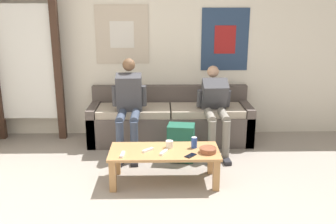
{
  "coord_description": "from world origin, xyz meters",
  "views": [
    {
      "loc": [
        0.04,
        -3.07,
        1.92
      ],
      "look_at": [
        0.13,
        1.28,
        0.68
      ],
      "focal_mm": 40.0,
      "sensor_mm": 36.0,
      "label": 1
    }
  ],
  "objects_px": {
    "game_controller_near_right": "(164,152)",
    "cell_phone": "(191,155)",
    "person_seated_adult": "(129,103)",
    "ceramic_bowl": "(208,150)",
    "couch": "(170,122)",
    "game_controller_near_left": "(148,150)",
    "coffee_table": "(164,156)",
    "backpack": "(181,143)",
    "game_controller_far_center": "(123,154)",
    "person_seated_teen": "(215,106)",
    "pillar_candle": "(169,144)",
    "drink_can_blue": "(194,142)"
  },
  "relations": [
    {
      "from": "drink_can_blue",
      "to": "coffee_table",
      "type": "bearing_deg",
      "value": -167.75
    },
    {
      "from": "person_seated_adult",
      "to": "game_controller_near_right",
      "type": "relative_size",
      "value": 8.62
    },
    {
      "from": "game_controller_near_left",
      "to": "person_seated_adult",
      "type": "bearing_deg",
      "value": 106.18
    },
    {
      "from": "backpack",
      "to": "pillar_candle",
      "type": "xyz_separation_m",
      "value": [
        -0.16,
        -0.53,
        0.19
      ]
    },
    {
      "from": "ceramic_bowl",
      "to": "person_seated_adult",
      "type": "bearing_deg",
      "value": 132.25
    },
    {
      "from": "person_seated_adult",
      "to": "drink_can_blue",
      "type": "xyz_separation_m",
      "value": [
        0.8,
        -0.88,
        -0.23
      ]
    },
    {
      "from": "game_controller_near_right",
      "to": "cell_phone",
      "type": "distance_m",
      "value": 0.3
    },
    {
      "from": "person_seated_adult",
      "to": "game_controller_near_right",
      "type": "bearing_deg",
      "value": -66.45
    },
    {
      "from": "ceramic_bowl",
      "to": "game_controller_far_center",
      "type": "distance_m",
      "value": 0.92
    },
    {
      "from": "ceramic_bowl",
      "to": "game_controller_near_right",
      "type": "height_order",
      "value": "ceramic_bowl"
    },
    {
      "from": "backpack",
      "to": "ceramic_bowl",
      "type": "distance_m",
      "value": 0.75
    },
    {
      "from": "game_controller_far_center",
      "to": "drink_can_blue",
      "type": "bearing_deg",
      "value": 15.05
    },
    {
      "from": "ceramic_bowl",
      "to": "person_seated_teen",
      "type": "bearing_deg",
      "value": 78.1
    },
    {
      "from": "person_seated_teen",
      "to": "cell_phone",
      "type": "relative_size",
      "value": 7.58
    },
    {
      "from": "pillar_candle",
      "to": "game_controller_near_right",
      "type": "xyz_separation_m",
      "value": [
        -0.07,
        -0.17,
        -0.03
      ]
    },
    {
      "from": "game_controller_near_right",
      "to": "cell_phone",
      "type": "xyz_separation_m",
      "value": [
        0.29,
        -0.08,
        -0.01
      ]
    },
    {
      "from": "couch",
      "to": "game_controller_near_right",
      "type": "distance_m",
      "value": 1.44
    },
    {
      "from": "game_controller_near_right",
      "to": "ceramic_bowl",
      "type": "bearing_deg",
      "value": 1.37
    },
    {
      "from": "ceramic_bowl",
      "to": "coffee_table",
      "type": "bearing_deg",
      "value": 171.08
    },
    {
      "from": "backpack",
      "to": "pillar_candle",
      "type": "height_order",
      "value": "same"
    },
    {
      "from": "coffee_table",
      "to": "cell_phone",
      "type": "xyz_separation_m",
      "value": [
        0.28,
        -0.17,
        0.07
      ]
    },
    {
      "from": "coffee_table",
      "to": "ceramic_bowl",
      "type": "relative_size",
      "value": 6.4
    },
    {
      "from": "person_seated_teen",
      "to": "backpack",
      "type": "xyz_separation_m",
      "value": [
        -0.48,
        -0.38,
        -0.39
      ]
    },
    {
      "from": "couch",
      "to": "cell_phone",
      "type": "xyz_separation_m",
      "value": [
        0.18,
        -1.52,
        0.1
      ]
    },
    {
      "from": "backpack",
      "to": "ceramic_bowl",
      "type": "xyz_separation_m",
      "value": [
        0.26,
        -0.69,
        0.19
      ]
    },
    {
      "from": "game_controller_near_right",
      "to": "cell_phone",
      "type": "relative_size",
      "value": 0.98
    },
    {
      "from": "drink_can_blue",
      "to": "game_controller_far_center",
      "type": "height_order",
      "value": "drink_can_blue"
    },
    {
      "from": "person_seated_teen",
      "to": "game_controller_near_right",
      "type": "relative_size",
      "value": 7.73
    },
    {
      "from": "person_seated_adult",
      "to": "person_seated_teen",
      "type": "relative_size",
      "value": 1.11
    },
    {
      "from": "person_seated_adult",
      "to": "ceramic_bowl",
      "type": "distance_m",
      "value": 1.42
    },
    {
      "from": "person_seated_adult",
      "to": "ceramic_bowl",
      "type": "bearing_deg",
      "value": -47.75
    },
    {
      "from": "drink_can_blue",
      "to": "game_controller_near_right",
      "type": "xyz_separation_m",
      "value": [
        -0.34,
        -0.16,
        -0.05
      ]
    },
    {
      "from": "pillar_candle",
      "to": "game_controller_near_right",
      "type": "relative_size",
      "value": 0.65
    },
    {
      "from": "backpack",
      "to": "game_controller_far_center",
      "type": "xyz_separation_m",
      "value": [
        -0.67,
        -0.75,
        0.16
      ]
    },
    {
      "from": "couch",
      "to": "person_seated_teen",
      "type": "bearing_deg",
      "value": -30.72
    },
    {
      "from": "coffee_table",
      "to": "ceramic_bowl",
      "type": "height_order",
      "value": "ceramic_bowl"
    },
    {
      "from": "coffee_table",
      "to": "cell_phone",
      "type": "bearing_deg",
      "value": -31.24
    },
    {
      "from": "pillar_candle",
      "to": "game_controller_near_left",
      "type": "bearing_deg",
      "value": -157.81
    },
    {
      "from": "game_controller_far_center",
      "to": "game_controller_near_left",
      "type": "bearing_deg",
      "value": 24.24
    },
    {
      "from": "person_seated_adult",
      "to": "person_seated_teen",
      "type": "bearing_deg",
      "value": 1.91
    },
    {
      "from": "drink_can_blue",
      "to": "cell_phone",
      "type": "distance_m",
      "value": 0.25
    },
    {
      "from": "couch",
      "to": "drink_can_blue",
      "type": "xyz_separation_m",
      "value": [
        0.23,
        -1.28,
        0.15
      ]
    },
    {
      "from": "pillar_candle",
      "to": "game_controller_far_center",
      "type": "relative_size",
      "value": 0.64
    },
    {
      "from": "coffee_table",
      "to": "drink_can_blue",
      "type": "relative_size",
      "value": 9.78
    },
    {
      "from": "game_controller_near_left",
      "to": "pillar_candle",
      "type": "bearing_deg",
      "value": 22.19
    },
    {
      "from": "couch",
      "to": "game_controller_near_left",
      "type": "distance_m",
      "value": 1.4
    },
    {
      "from": "person_seated_adult",
      "to": "game_controller_near_right",
      "type": "height_order",
      "value": "person_seated_adult"
    },
    {
      "from": "person_seated_teen",
      "to": "drink_can_blue",
      "type": "bearing_deg",
      "value": -111.53
    },
    {
      "from": "couch",
      "to": "coffee_table",
      "type": "xyz_separation_m",
      "value": [
        -0.1,
        -1.35,
        0.03
      ]
    },
    {
      "from": "game_controller_near_left",
      "to": "cell_phone",
      "type": "height_order",
      "value": "game_controller_near_left"
    }
  ]
}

